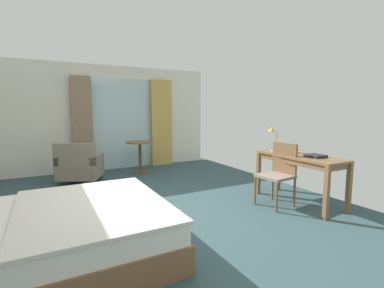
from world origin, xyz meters
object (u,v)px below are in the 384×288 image
object	(u,v)px
desk_chair	(279,171)
armchair_by_window	(80,166)
writing_desk	(300,161)
closed_book	(315,156)
round_cafe_table	(140,150)
desk_lamp	(273,135)
bed	(47,235)

from	to	relation	value
desk_chair	armchair_by_window	bearing A→B (deg)	132.17
writing_desk	closed_book	size ratio (longest dim) A/B	5.62
round_cafe_table	closed_book	bearing A→B (deg)	-64.69
round_cafe_table	writing_desk	bearing A→B (deg)	-63.83
closed_book	desk_chair	bearing A→B (deg)	144.53
closed_book	round_cafe_table	size ratio (longest dim) A/B	0.33
desk_lamp	round_cafe_table	bearing A→B (deg)	118.90
writing_desk	armchair_by_window	world-z (taller)	armchair_by_window
bed	closed_book	size ratio (longest dim) A/B	8.87
desk_lamp	closed_book	xyz separation A→B (m)	(0.14, -0.74, -0.26)
desk_chair	bed	bearing A→B (deg)	-177.41
closed_book	armchair_by_window	world-z (taller)	armchair_by_window
writing_desk	desk_lamp	bearing A→B (deg)	99.47
closed_book	bed	bearing A→B (deg)	-179.78
desk_lamp	desk_chair	bearing A→B (deg)	-122.63
desk_chair	closed_book	distance (m)	0.57
armchair_by_window	round_cafe_table	xyz separation A→B (m)	(1.34, 0.27, 0.20)
bed	round_cafe_table	xyz separation A→B (m)	(1.96, 3.24, 0.27)
desk_lamp	armchair_by_window	world-z (taller)	desk_lamp
bed	round_cafe_table	distance (m)	3.79
desk_chair	round_cafe_table	xyz separation A→B (m)	(-1.21, 3.09, 0.01)
bed	armchair_by_window	size ratio (longest dim) A/B	2.21
bed	round_cafe_table	size ratio (longest dim) A/B	2.97
writing_desk	desk_lamp	world-z (taller)	desk_lamp
bed	desk_lamp	world-z (taller)	desk_lamp
bed	round_cafe_table	bearing A→B (deg)	58.83
bed	round_cafe_table	world-z (taller)	bed
closed_book	armchair_by_window	distance (m)	4.34
writing_desk	desk_chair	distance (m)	0.38
armchair_by_window	writing_desk	bearing A→B (deg)	-45.01
desk_chair	round_cafe_table	size ratio (longest dim) A/B	1.30
desk_lamp	closed_book	bearing A→B (deg)	-79.54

